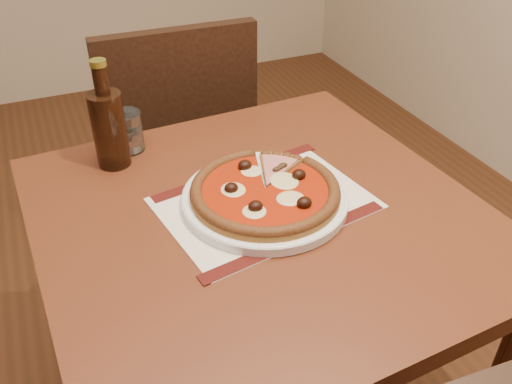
% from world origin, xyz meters
% --- Properties ---
extents(table, '(0.84, 0.84, 0.75)m').
position_xyz_m(table, '(0.97, 0.58, 0.65)').
color(table, maroon).
rests_on(table, ground).
extents(chair_far, '(0.44, 0.44, 0.92)m').
position_xyz_m(chair_far, '(0.99, 1.26, 0.52)').
color(chair_far, black).
rests_on(chair_far, ground).
extents(placemat, '(0.42, 0.33, 0.00)m').
position_xyz_m(placemat, '(0.98, 0.59, 0.75)').
color(placemat, white).
rests_on(placemat, table).
extents(plate, '(0.31, 0.31, 0.02)m').
position_xyz_m(plate, '(0.98, 0.59, 0.76)').
color(plate, white).
rests_on(plate, placemat).
extents(pizza, '(0.28, 0.28, 0.04)m').
position_xyz_m(pizza, '(0.98, 0.59, 0.78)').
color(pizza, olive).
rests_on(pizza, plate).
extents(ham_slice, '(0.11, 0.12, 0.02)m').
position_xyz_m(ham_slice, '(1.05, 0.66, 0.78)').
color(ham_slice, olive).
rests_on(ham_slice, plate).
extents(water_glass, '(0.08, 0.08, 0.09)m').
position_xyz_m(water_glass, '(0.79, 0.90, 0.79)').
color(water_glass, white).
rests_on(water_glass, table).
extents(bottle, '(0.07, 0.07, 0.23)m').
position_xyz_m(bottle, '(0.75, 0.85, 0.84)').
color(bottle, '#361A0D').
rests_on(bottle, table).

